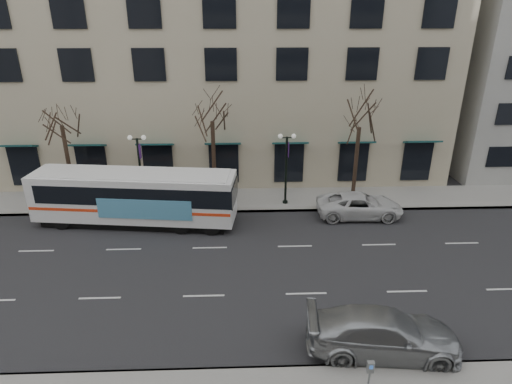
{
  "coord_description": "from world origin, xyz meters",
  "views": [
    {
      "loc": [
        1.92,
        -19.54,
        12.7
      ],
      "look_at": [
        2.66,
        1.12,
        4.0
      ],
      "focal_mm": 30.0,
      "sensor_mm": 36.0,
      "label": 1
    }
  ],
  "objects_px": {
    "tree_far_left": "(59,112)",
    "lamp_post_right": "(286,166)",
    "tree_far_right": "(361,113)",
    "pay_station": "(370,369)",
    "silver_car": "(383,333)",
    "white_pickup": "(360,205)",
    "city_bus": "(136,196)",
    "tree_far_mid": "(212,107)",
    "lamp_post_left": "(140,168)"
  },
  "relations": [
    {
      "from": "tree_far_left",
      "to": "lamp_post_right",
      "type": "xyz_separation_m",
      "value": [
        15.01,
        -0.6,
        -3.75
      ]
    },
    {
      "from": "tree_far_left",
      "to": "tree_far_right",
      "type": "relative_size",
      "value": 1.03
    },
    {
      "from": "lamp_post_right",
      "to": "pay_station",
      "type": "relative_size",
      "value": 4.45
    },
    {
      "from": "lamp_post_right",
      "to": "pay_station",
      "type": "distance_m",
      "value": 16.51
    },
    {
      "from": "silver_car",
      "to": "pay_station",
      "type": "bearing_deg",
      "value": 156.28
    },
    {
      "from": "tree_far_mid",
      "to": "silver_car",
      "type": "bearing_deg",
      "value": -63.47
    },
    {
      "from": "tree_far_left",
      "to": "lamp_post_left",
      "type": "relative_size",
      "value": 1.6
    },
    {
      "from": "tree_far_right",
      "to": "pay_station",
      "type": "bearing_deg",
      "value": -102.0
    },
    {
      "from": "lamp_post_left",
      "to": "silver_car",
      "type": "bearing_deg",
      "value": -49.09
    },
    {
      "from": "tree_far_right",
      "to": "silver_car",
      "type": "height_order",
      "value": "tree_far_right"
    },
    {
      "from": "tree_far_right",
      "to": "white_pickup",
      "type": "xyz_separation_m",
      "value": [
        -0.21,
        -2.6,
        -5.63
      ]
    },
    {
      "from": "tree_far_left",
      "to": "silver_car",
      "type": "relative_size",
      "value": 1.36
    },
    {
      "from": "tree_far_right",
      "to": "pay_station",
      "type": "height_order",
      "value": "tree_far_right"
    },
    {
      "from": "lamp_post_right",
      "to": "silver_car",
      "type": "height_order",
      "value": "lamp_post_right"
    },
    {
      "from": "city_bus",
      "to": "pay_station",
      "type": "xyz_separation_m",
      "value": [
        11.23,
        -13.84,
        -0.91
      ]
    },
    {
      "from": "tree_far_left",
      "to": "lamp_post_right",
      "type": "height_order",
      "value": "tree_far_left"
    },
    {
      "from": "tree_far_left",
      "to": "city_bus",
      "type": "height_order",
      "value": "tree_far_left"
    },
    {
      "from": "silver_car",
      "to": "white_pickup",
      "type": "distance_m",
      "value": 12.61
    },
    {
      "from": "tree_far_right",
      "to": "lamp_post_right",
      "type": "bearing_deg",
      "value": -173.15
    },
    {
      "from": "lamp_post_left",
      "to": "silver_car",
      "type": "relative_size",
      "value": 0.85
    },
    {
      "from": "tree_far_left",
      "to": "tree_far_mid",
      "type": "height_order",
      "value": "tree_far_mid"
    },
    {
      "from": "tree_far_right",
      "to": "pay_station",
      "type": "xyz_separation_m",
      "value": [
        -3.6,
        -16.94,
        -5.42
      ]
    },
    {
      "from": "tree_far_mid",
      "to": "city_bus",
      "type": "distance_m",
      "value": 7.61
    },
    {
      "from": "lamp_post_left",
      "to": "silver_car",
      "type": "distance_m",
      "value": 19.17
    },
    {
      "from": "tree_far_mid",
      "to": "pay_station",
      "type": "bearing_deg",
      "value": -69.3
    },
    {
      "from": "tree_far_right",
      "to": "white_pickup",
      "type": "distance_m",
      "value": 6.21
    },
    {
      "from": "tree_far_left",
      "to": "pay_station",
      "type": "xyz_separation_m",
      "value": [
        16.4,
        -16.94,
        -5.7
      ]
    },
    {
      "from": "tree_far_mid",
      "to": "lamp_post_left",
      "type": "distance_m",
      "value": 6.4
    },
    {
      "from": "silver_car",
      "to": "pay_station",
      "type": "height_order",
      "value": "silver_car"
    },
    {
      "from": "tree_far_left",
      "to": "city_bus",
      "type": "bearing_deg",
      "value": -30.92
    },
    {
      "from": "city_bus",
      "to": "silver_car",
      "type": "relative_size",
      "value": 2.14
    },
    {
      "from": "pay_station",
      "to": "lamp_post_right",
      "type": "bearing_deg",
      "value": 97.28
    },
    {
      "from": "white_pickup",
      "to": "silver_car",
      "type": "bearing_deg",
      "value": 170.87
    },
    {
      "from": "tree_far_mid",
      "to": "city_bus",
      "type": "bearing_deg",
      "value": -147.38
    },
    {
      "from": "tree_far_right",
      "to": "pay_station",
      "type": "distance_m",
      "value": 18.15
    },
    {
      "from": "tree_far_right",
      "to": "lamp_post_right",
      "type": "xyz_separation_m",
      "value": [
        -4.99,
        -0.6,
        -3.48
      ]
    },
    {
      "from": "tree_far_mid",
      "to": "pay_station",
      "type": "height_order",
      "value": "tree_far_mid"
    },
    {
      "from": "silver_car",
      "to": "white_pickup",
      "type": "xyz_separation_m",
      "value": [
        2.3,
        12.4,
        -0.1
      ]
    },
    {
      "from": "city_bus",
      "to": "pay_station",
      "type": "bearing_deg",
      "value": -44.28
    },
    {
      "from": "lamp_post_right",
      "to": "pay_station",
      "type": "bearing_deg",
      "value": -85.13
    },
    {
      "from": "tree_far_mid",
      "to": "silver_car",
      "type": "distance_m",
      "value": 17.81
    },
    {
      "from": "lamp_post_left",
      "to": "white_pickup",
      "type": "xyz_separation_m",
      "value": [
        14.78,
        -2.0,
        -2.15
      ]
    },
    {
      "from": "tree_far_left",
      "to": "city_bus",
      "type": "xyz_separation_m",
      "value": [
        5.17,
        -3.09,
        -4.79
      ]
    },
    {
      "from": "tree_far_mid",
      "to": "lamp_post_right",
      "type": "relative_size",
      "value": 1.64
    },
    {
      "from": "tree_far_left",
      "to": "lamp_post_right",
      "type": "distance_m",
      "value": 15.48
    },
    {
      "from": "tree_far_mid",
      "to": "white_pickup",
      "type": "height_order",
      "value": "tree_far_mid"
    },
    {
      "from": "tree_far_left",
      "to": "white_pickup",
      "type": "xyz_separation_m",
      "value": [
        19.79,
        -2.6,
        -5.91
      ]
    },
    {
      "from": "tree_far_right",
      "to": "silver_car",
      "type": "distance_m",
      "value": 16.18
    },
    {
      "from": "lamp_post_right",
      "to": "city_bus",
      "type": "distance_m",
      "value": 10.21
    },
    {
      "from": "white_pickup",
      "to": "lamp_post_left",
      "type": "bearing_deg",
      "value": 83.67
    }
  ]
}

